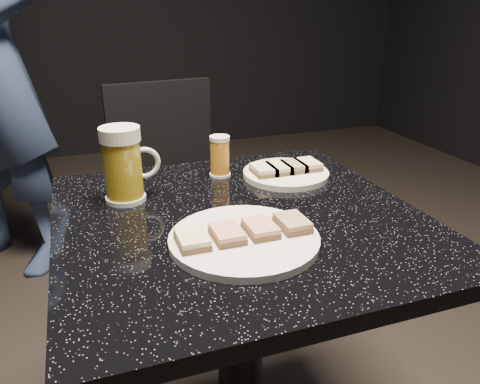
{
  "coord_description": "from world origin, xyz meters",
  "views": [
    {
      "loc": [
        -0.28,
        -0.78,
        1.14
      ],
      "look_at": [
        0.0,
        0.0,
        0.8
      ],
      "focal_mm": 35.0,
      "sensor_mm": 36.0,
      "label": 1
    }
  ],
  "objects_px": {
    "table": "(240,317)",
    "plate_large": "(244,239)",
    "chair": "(173,186)",
    "beer_mug": "(124,164)",
    "beer_tumbler": "(220,156)",
    "plate_small": "(286,174)"
  },
  "relations": [
    {
      "from": "table",
      "to": "plate_large",
      "type": "bearing_deg",
      "value": -106.13
    },
    {
      "from": "table",
      "to": "chair",
      "type": "xyz_separation_m",
      "value": [
        0.03,
        0.82,
        -0.01
      ]
    },
    {
      "from": "plate_large",
      "to": "chair",
      "type": "relative_size",
      "value": 0.3
    },
    {
      "from": "plate_large",
      "to": "beer_mug",
      "type": "height_order",
      "value": "beer_mug"
    },
    {
      "from": "beer_tumbler",
      "to": "chair",
      "type": "xyz_separation_m",
      "value": [
        -0.0,
        0.6,
        -0.3
      ]
    },
    {
      "from": "chair",
      "to": "table",
      "type": "bearing_deg",
      "value": -91.99
    },
    {
      "from": "plate_small",
      "to": "table",
      "type": "xyz_separation_m",
      "value": [
        -0.18,
        -0.17,
        -0.25
      ]
    },
    {
      "from": "plate_small",
      "to": "beer_mug",
      "type": "distance_m",
      "value": 0.38
    },
    {
      "from": "plate_large",
      "to": "beer_mug",
      "type": "distance_m",
      "value": 0.32
    },
    {
      "from": "table",
      "to": "beer_mug",
      "type": "distance_m",
      "value": 0.41
    },
    {
      "from": "plate_large",
      "to": "plate_small",
      "type": "xyz_separation_m",
      "value": [
        0.21,
        0.28,
        0.0
      ]
    },
    {
      "from": "table",
      "to": "beer_mug",
      "type": "relative_size",
      "value": 4.75
    },
    {
      "from": "table",
      "to": "chair",
      "type": "bearing_deg",
      "value": 88.01
    },
    {
      "from": "beer_mug",
      "to": "chair",
      "type": "height_order",
      "value": "beer_mug"
    },
    {
      "from": "plate_large",
      "to": "beer_mug",
      "type": "bearing_deg",
      "value": 122.62
    },
    {
      "from": "chair",
      "to": "beer_tumbler",
      "type": "bearing_deg",
      "value": -89.77
    },
    {
      "from": "table",
      "to": "beer_tumbler",
      "type": "relative_size",
      "value": 7.65
    },
    {
      "from": "plate_large",
      "to": "plate_small",
      "type": "distance_m",
      "value": 0.35
    },
    {
      "from": "beer_tumbler",
      "to": "chair",
      "type": "bearing_deg",
      "value": 90.23
    },
    {
      "from": "plate_small",
      "to": "chair",
      "type": "bearing_deg",
      "value": 102.8
    },
    {
      "from": "beer_tumbler",
      "to": "plate_small",
      "type": "bearing_deg",
      "value": -22.04
    },
    {
      "from": "table",
      "to": "chair",
      "type": "relative_size",
      "value": 0.86
    }
  ]
}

